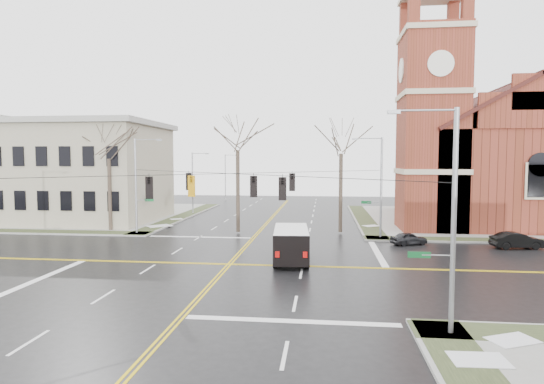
# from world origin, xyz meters

# --- Properties ---
(ground) EXTENTS (120.00, 120.00, 0.00)m
(ground) POSITION_xyz_m (0.00, 0.00, 0.00)
(ground) COLOR black
(ground) RESTS_ON ground
(sidewalks) EXTENTS (80.00, 80.00, 0.17)m
(sidewalks) POSITION_xyz_m (0.00, 0.00, 0.08)
(sidewalks) COLOR gray
(sidewalks) RESTS_ON ground
(road_markings) EXTENTS (100.00, 100.00, 0.01)m
(road_markings) POSITION_xyz_m (0.00, 0.00, 0.01)
(road_markings) COLOR gold
(road_markings) RESTS_ON ground
(church) EXTENTS (24.28, 27.48, 27.50)m
(church) POSITION_xyz_m (24.76, 24.78, 8.43)
(church) COLOR maroon
(church) RESTS_ON ground
(civic_building_a) EXTENTS (18.00, 14.00, 11.00)m
(civic_building_a) POSITION_xyz_m (-22.00, 20.00, 5.50)
(civic_building_a) COLOR gray
(civic_building_a) RESTS_ON ground
(signal_pole_ne) EXTENTS (2.75, 0.22, 9.00)m
(signal_pole_ne) POSITION_xyz_m (11.32, 11.50, 4.95)
(signal_pole_ne) COLOR gray
(signal_pole_ne) RESTS_ON ground
(signal_pole_nw) EXTENTS (2.75, 0.22, 9.00)m
(signal_pole_nw) POSITION_xyz_m (-11.32, 11.50, 4.95)
(signal_pole_nw) COLOR gray
(signal_pole_nw) RESTS_ON ground
(signal_pole_se) EXTENTS (2.75, 0.22, 9.00)m
(signal_pole_se) POSITION_xyz_m (11.32, -11.50, 4.95)
(signal_pole_se) COLOR gray
(signal_pole_se) RESTS_ON ground
(span_wires) EXTENTS (23.02, 23.02, 0.03)m
(span_wires) POSITION_xyz_m (0.00, 0.00, 6.20)
(span_wires) COLOR black
(span_wires) RESTS_ON ground
(traffic_signals) EXTENTS (8.21, 8.26, 1.30)m
(traffic_signals) POSITION_xyz_m (-0.00, -0.67, 5.45)
(traffic_signals) COLOR black
(traffic_signals) RESTS_ON ground
(streetlight_north_a) EXTENTS (2.30, 0.20, 8.00)m
(streetlight_north_a) POSITION_xyz_m (-10.65, 28.00, 4.47)
(streetlight_north_a) COLOR gray
(streetlight_north_a) RESTS_ON ground
(streetlight_north_b) EXTENTS (2.30, 0.20, 8.00)m
(streetlight_north_b) POSITION_xyz_m (-10.65, 48.00, 4.47)
(streetlight_north_b) COLOR gray
(streetlight_north_b) RESTS_ON ground
(cargo_van) EXTENTS (2.82, 6.26, 2.32)m
(cargo_van) POSITION_xyz_m (4.11, 1.58, 1.37)
(cargo_van) COLOR white
(cargo_van) RESTS_ON ground
(parked_car_a) EXTENTS (3.36, 2.38, 1.06)m
(parked_car_a) POSITION_xyz_m (13.51, 8.80, 0.53)
(parked_car_a) COLOR black
(parked_car_a) RESTS_ON ground
(parked_car_b) EXTENTS (4.16, 1.88, 1.32)m
(parked_car_b) POSITION_xyz_m (21.86, 8.05, 0.66)
(parked_car_b) COLOR black
(parked_car_b) RESTS_ON ground
(tree_nw_far) EXTENTS (4.00, 4.00, 10.64)m
(tree_nw_far) POSITION_xyz_m (-14.80, 12.85, 7.71)
(tree_nw_far) COLOR #383024
(tree_nw_far) RESTS_ON ground
(tree_nw_near) EXTENTS (4.00, 4.00, 11.88)m
(tree_nw_near) POSITION_xyz_m (-1.89, 13.08, 8.60)
(tree_nw_near) COLOR #383024
(tree_nw_near) RESTS_ON ground
(tree_ne) EXTENTS (4.00, 4.00, 11.38)m
(tree_ne) POSITION_xyz_m (7.99, 14.02, 8.24)
(tree_ne) COLOR #383024
(tree_ne) RESTS_ON ground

